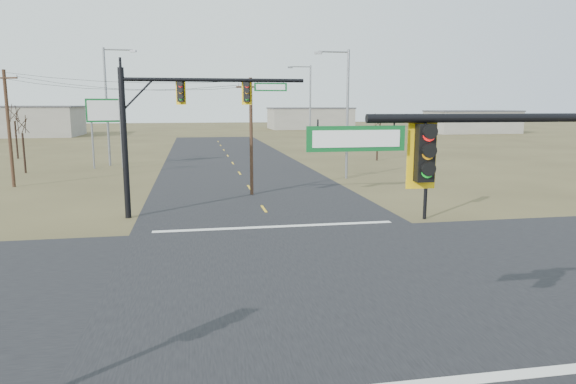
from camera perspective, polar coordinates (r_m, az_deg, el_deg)
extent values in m
plane|color=brown|center=(18.52, 2.36, -9.30)|extent=(320.00, 320.00, 0.00)
cube|color=black|center=(18.52, 2.36, -9.27)|extent=(160.00, 14.00, 0.02)
cube|color=black|center=(18.52, 2.36, -9.27)|extent=(14.00, 160.00, 0.02)
cube|color=silver|center=(25.59, -1.34, -3.86)|extent=(12.00, 0.40, 0.01)
cube|color=#0C5421|center=(9.18, 7.59, 5.90)|extent=(1.80, 0.05, 0.45)
cylinder|color=black|center=(28.45, -17.71, 5.07)|extent=(0.32, 0.32, 7.92)
cylinder|color=black|center=(28.20, -8.12, 12.22)|extent=(9.61, 0.20, 0.20)
cube|color=#0C5421|center=(28.47, -1.95, 11.58)|extent=(1.80, 0.05, 0.45)
cylinder|color=black|center=(27.99, 15.10, 1.46)|extent=(0.19, 0.19, 4.36)
cylinder|color=#432A1C|center=(34.31, -4.12, 6.08)|extent=(0.22, 0.22, 7.76)
cube|color=#432A1C|center=(34.26, -4.18, 11.56)|extent=(1.86, 0.62, 0.12)
cylinder|color=#432A1C|center=(42.80, -28.59, 6.15)|extent=(0.25, 0.25, 8.51)
cube|color=#432A1C|center=(42.81, -28.99, 11.03)|extent=(1.99, 0.85, 0.12)
cylinder|color=gray|center=(52.07, -20.93, 6.05)|extent=(0.18, 0.18, 6.58)
cylinder|color=gray|center=(51.66, -18.04, 6.18)|extent=(0.18, 0.18, 6.58)
cube|color=#0C5421|center=(51.78, -19.63, 8.54)|extent=(3.40, 1.01, 2.19)
cylinder|color=gray|center=(42.26, 6.61, 8.47)|extent=(0.21, 0.21, 10.33)
cylinder|color=gray|center=(42.10, 5.08, 15.26)|extent=(2.48, 0.12, 0.12)
cube|color=gray|center=(41.79, 3.38, 15.18)|extent=(0.62, 0.45, 0.19)
cylinder|color=gray|center=(67.18, 2.48, 9.22)|extent=(0.22, 0.22, 10.97)
cylinder|color=gray|center=(67.07, 1.39, 13.75)|extent=(2.63, 0.13, 0.13)
cube|color=gray|center=(66.81, 0.25, 13.68)|extent=(0.61, 0.29, 0.20)
cylinder|color=gray|center=(54.07, -19.49, 8.84)|extent=(0.23, 0.23, 11.47)
cylinder|color=gray|center=(54.13, -18.34, 14.78)|extent=(2.75, 0.14, 0.14)
cube|color=gray|center=(53.96, -16.84, 14.76)|extent=(0.69, 0.48, 0.21)
cylinder|color=black|center=(51.21, -27.27, 3.86)|extent=(0.17, 0.17, 3.55)
cylinder|color=black|center=(65.35, -27.94, 5.13)|extent=(0.19, 0.19, 4.20)
cylinder|color=black|center=(56.77, 9.89, 5.17)|extent=(0.18, 0.18, 3.37)
cube|color=gray|center=(113.04, -29.23, 6.81)|extent=(28.00, 14.00, 5.50)
cube|color=gray|center=(130.37, 2.45, 8.14)|extent=(20.00, 12.00, 5.00)
cube|color=gray|center=(117.91, 19.75, 7.30)|extent=(18.00, 10.00, 4.50)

